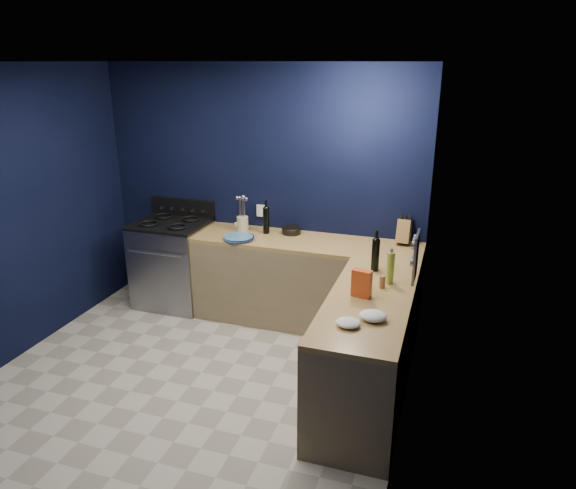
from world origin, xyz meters
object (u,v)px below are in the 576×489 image
at_px(utensil_crock, 243,224).
at_px(crouton_bag, 362,283).
at_px(knife_block, 404,232).
at_px(plate_stack, 238,238).
at_px(gas_range, 173,265).

distance_m(utensil_crock, crouton_bag, 1.95).
xyz_separation_m(utensil_crock, knife_block, (1.67, 0.13, 0.04)).
bearing_deg(plate_stack, crouton_bag, -33.56).
distance_m(gas_range, knife_block, 2.54).
bearing_deg(knife_block, plate_stack, -161.98).
relative_size(utensil_crock, crouton_bag, 0.70).
relative_size(utensil_crock, knife_block, 0.66).
bearing_deg(knife_block, utensil_crock, -172.63).
bearing_deg(gas_range, crouton_bag, -25.88).
height_order(gas_range, plate_stack, plate_stack).
relative_size(plate_stack, utensil_crock, 1.95).
relative_size(gas_range, plate_stack, 3.10).
relative_size(knife_block, crouton_bag, 1.07).
bearing_deg(plate_stack, gas_range, 169.02).
bearing_deg(gas_range, plate_stack, -10.98).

